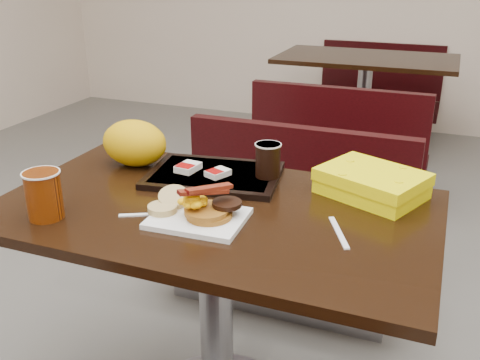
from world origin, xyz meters
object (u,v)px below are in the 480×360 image
at_px(bench_far_n, 376,91).
at_px(hashbrown_sleeve_right, 218,173).
at_px(table_far, 362,110).
at_px(fork, 138,215).
at_px(hashbrown_sleeve_left, 188,167).
at_px(platter, 198,218).
at_px(knife, 339,232).
at_px(pancake_stack, 209,213).
at_px(coffee_cup_far, 268,160).
at_px(tray, 214,175).
at_px(paper_bag, 135,143).
at_px(table_near, 216,319).
at_px(coffee_cup_near, 44,195).
at_px(bench_far_s, 342,140).
at_px(clamshell, 372,183).
at_px(bench_near_n, 284,225).

relative_size(bench_far_n, hashbrown_sleeve_right, 14.54).
xyz_separation_m(table_far, hashbrown_sleeve_right, (-0.06, -2.43, 0.40)).
relative_size(fork, hashbrown_sleeve_left, 1.77).
bearing_deg(platter, fork, -171.96).
bearing_deg(knife, hashbrown_sleeve_right, -140.84).
relative_size(pancake_stack, hashbrown_sleeve_left, 1.54).
bearing_deg(coffee_cup_far, pancake_stack, -99.81).
bearing_deg(platter, tray, 103.37).
relative_size(tray, paper_bag, 1.84).
bearing_deg(knife, fork, -104.65).
distance_m(platter, tray, 0.30).
xyz_separation_m(table_far, pancake_stack, (0.03, -2.69, 0.40)).
distance_m(bench_far_n, hashbrown_sleeve_right, 3.16).
relative_size(table_near, pancake_stack, 10.08).
distance_m(bench_far_n, pancake_stack, 3.42).
bearing_deg(coffee_cup_far, knife, -42.80).
height_order(coffee_cup_near, tray, coffee_cup_near).
height_order(bench_far_n, hashbrown_sleeve_left, hashbrown_sleeve_left).
relative_size(bench_far_s, tray, 2.50).
bearing_deg(pancake_stack, fork, -169.43).
height_order(platter, clamshell, clamshell).
bearing_deg(coffee_cup_far, table_far, 91.93).
bearing_deg(coffee_cup_far, platter, -104.71).
xyz_separation_m(platter, fork, (-0.16, -0.03, -0.01)).
relative_size(hashbrown_sleeve_left, clamshell, 0.28).
bearing_deg(knife, bench_far_s, 165.20).
xyz_separation_m(fork, tray, (0.08, 0.32, 0.01)).
xyz_separation_m(fork, paper_bag, (-0.20, 0.33, 0.07)).
relative_size(platter, paper_bag, 1.11).
height_order(pancake_stack, fork, pancake_stack).
distance_m(bench_far_n, coffee_cup_near, 3.57).
height_order(fork, hashbrown_sleeve_left, hashbrown_sleeve_left).
xyz_separation_m(table_near, bench_far_s, (0.00, 1.90, -0.02)).
xyz_separation_m(coffee_cup_far, paper_bag, (-0.45, -0.02, 0.01)).
relative_size(pancake_stack, coffee_cup_far, 1.16).
xyz_separation_m(bench_far_s, fork, (-0.17, -2.03, 0.39)).
bearing_deg(platter, bench_near_n, 87.29).
height_order(bench_near_n, knife, knife).
height_order(table_far, coffee_cup_near, coffee_cup_near).
relative_size(knife, paper_bag, 0.77).
bearing_deg(table_near, pancake_stack, -73.55).
xyz_separation_m(hashbrown_sleeve_right, clamshell, (0.45, 0.07, 0.01)).
relative_size(table_far, pancake_stack, 10.08).
xyz_separation_m(table_far, knife, (0.35, -2.63, 0.38)).
height_order(coffee_cup_near, coffee_cup_far, coffee_cup_near).
height_order(table_near, coffee_cup_far, coffee_cup_far).
height_order(bench_near_n, tray, tray).
height_order(bench_far_s, clamshell, clamshell).
height_order(pancake_stack, knife, pancake_stack).
relative_size(table_near, hashbrown_sleeve_left, 15.56).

